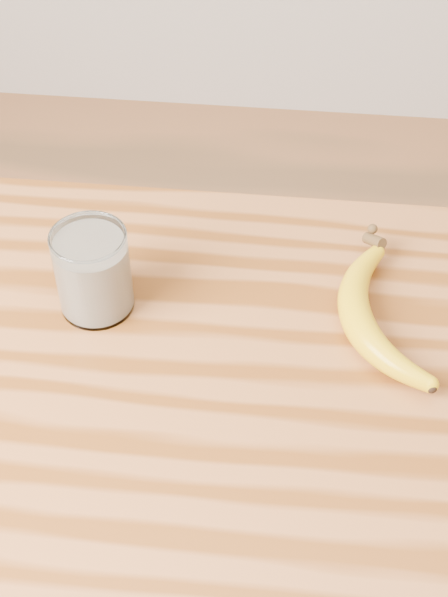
# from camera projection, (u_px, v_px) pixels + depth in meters

# --- Properties ---
(table) EXTENTS (1.20, 0.80, 0.90)m
(table) POSITION_uv_depth(u_px,v_px,m) (360.00, 524.00, 0.91)
(table) COLOR #9B5D2E
(table) RESTS_ON ground
(smoothie_glass) EXTENTS (0.08, 0.08, 0.11)m
(smoothie_glass) POSITION_uv_depth(u_px,v_px,m) (93.00, 273.00, 0.93)
(smoothie_glass) COLOR white
(smoothie_glass) RESTS_ON table
(banana) EXTENTS (0.18, 0.32, 0.04)m
(banana) POSITION_uv_depth(u_px,v_px,m) (356.00, 318.00, 0.93)
(banana) COLOR gold
(banana) RESTS_ON table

